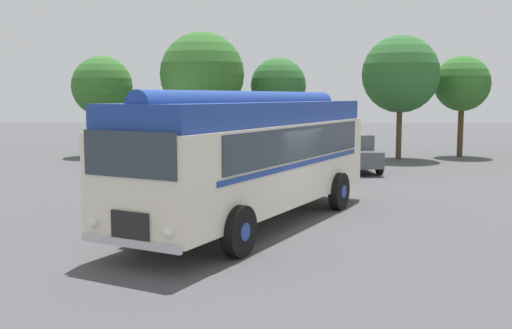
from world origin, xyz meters
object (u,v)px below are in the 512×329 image
at_px(car_mid_left, 287,151).
at_px(box_van, 171,139).
at_px(car_mid_right, 352,152).
at_px(car_near_left, 230,151).
at_px(vintage_bus, 254,152).

bearing_deg(car_mid_left, box_van, 177.01).
relative_size(car_mid_left, box_van, 0.73).
distance_m(car_mid_left, car_mid_right, 2.95).
relative_size(car_near_left, car_mid_left, 1.02).
xyz_separation_m(car_near_left, box_van, (-2.80, 0.42, 0.52)).
relative_size(vintage_bus, car_near_left, 2.30).
distance_m(vintage_bus, car_near_left, 11.93).
relative_size(vintage_bus, car_mid_right, 2.31).
height_order(vintage_bus, car_near_left, vintage_bus).
distance_m(car_mid_left, box_van, 5.48).
xyz_separation_m(vintage_bus, car_near_left, (-1.46, 11.80, -1.05)).
height_order(vintage_bus, car_mid_right, vintage_bus).
relative_size(car_near_left, car_mid_right, 1.00).
height_order(car_mid_left, car_mid_right, same).
distance_m(car_near_left, box_van, 2.88).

